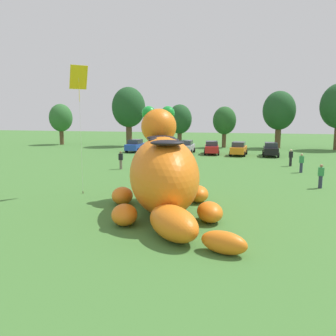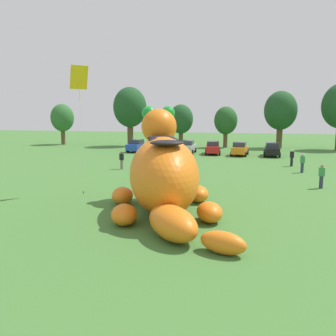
% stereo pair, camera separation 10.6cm
% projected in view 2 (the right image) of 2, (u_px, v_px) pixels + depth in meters
% --- Properties ---
extents(ground_plane, '(160.00, 160.00, 0.00)m').
position_uv_depth(ground_plane, '(173.00, 211.00, 18.95)').
color(ground_plane, '#427533').
extents(giant_inflatable_creature, '(8.18, 9.98, 5.68)m').
position_uv_depth(giant_inflatable_creature, '(164.00, 174.00, 18.38)').
color(giant_inflatable_creature, orange).
rests_on(giant_inflatable_creature, ground).
extents(car_blue, '(2.16, 4.21, 1.72)m').
position_uv_depth(car_blue, '(137.00, 146.00, 48.39)').
color(car_blue, '#2347B7').
rests_on(car_blue, ground).
extents(car_yellow, '(2.03, 4.15, 1.72)m').
position_uv_depth(car_yellow, '(161.00, 146.00, 47.04)').
color(car_yellow, yellow).
rests_on(car_yellow, ground).
extents(car_silver, '(1.95, 4.10, 1.72)m').
position_uv_depth(car_silver, '(187.00, 147.00, 46.51)').
color(car_silver, '#B7BABF').
rests_on(car_silver, ground).
extents(car_red, '(2.28, 4.26, 1.72)m').
position_uv_depth(car_red, '(213.00, 148.00, 45.38)').
color(car_red, red).
rests_on(car_red, ground).
extents(car_orange, '(2.20, 4.23, 1.72)m').
position_uv_depth(car_orange, '(240.00, 149.00, 44.03)').
color(car_orange, orange).
rests_on(car_orange, ground).
extents(car_black, '(1.98, 4.12, 1.72)m').
position_uv_depth(car_black, '(272.00, 149.00, 43.15)').
color(car_black, black).
rests_on(car_black, ground).
extents(tree_far_left, '(3.87, 3.87, 6.88)m').
position_uv_depth(tree_far_left, '(62.00, 118.00, 59.34)').
color(tree_far_left, brown).
rests_on(tree_far_left, ground).
extents(tree_left, '(5.33, 5.33, 9.46)m').
position_uv_depth(tree_left, '(130.00, 108.00, 56.02)').
color(tree_left, brown).
rests_on(tree_left, ground).
extents(tree_mid_left, '(3.75, 3.75, 6.65)m').
position_uv_depth(tree_mid_left, '(181.00, 119.00, 54.01)').
color(tree_mid_left, brown).
rests_on(tree_mid_left, ground).
extents(tree_centre_left, '(3.57, 3.57, 6.34)m').
position_uv_depth(tree_centre_left, '(226.00, 121.00, 53.99)').
color(tree_centre_left, brown).
rests_on(tree_centre_left, ground).
extents(tree_centre, '(4.86, 4.86, 8.63)m').
position_uv_depth(tree_centre, '(281.00, 111.00, 52.68)').
color(tree_centre, brown).
rests_on(tree_centre, ground).
extents(spectator_near_inflatable, '(0.38, 0.26, 1.71)m').
position_uv_depth(spectator_near_inflatable, '(322.00, 176.00, 24.52)').
color(spectator_near_inflatable, '#2D334C').
rests_on(spectator_near_inflatable, ground).
extents(spectator_mid_field, '(0.38, 0.26, 1.71)m').
position_uv_depth(spectator_mid_field, '(292.00, 158.00, 34.89)').
color(spectator_mid_field, black).
rests_on(spectator_mid_field, ground).
extents(spectator_by_cars, '(0.38, 0.26, 1.71)m').
position_uv_depth(spectator_by_cars, '(122.00, 160.00, 33.10)').
color(spectator_by_cars, '#726656').
rests_on(spectator_by_cars, ground).
extents(spectator_wandering, '(0.38, 0.26, 1.71)m').
position_uv_depth(spectator_wandering, '(187.00, 165.00, 29.82)').
color(spectator_wandering, '#726656').
rests_on(spectator_wandering, ground).
extents(spectator_far_side, '(0.38, 0.26, 1.71)m').
position_uv_depth(spectator_far_side, '(302.00, 163.00, 31.09)').
color(spectator_far_side, '#2D334C').
rests_on(spectator_far_side, ground).
extents(tethered_flying_kite, '(1.13, 1.13, 8.20)m').
position_uv_depth(tethered_flying_kite, '(79.00, 79.00, 21.98)').
color(tethered_flying_kite, brown).
rests_on(tethered_flying_kite, ground).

